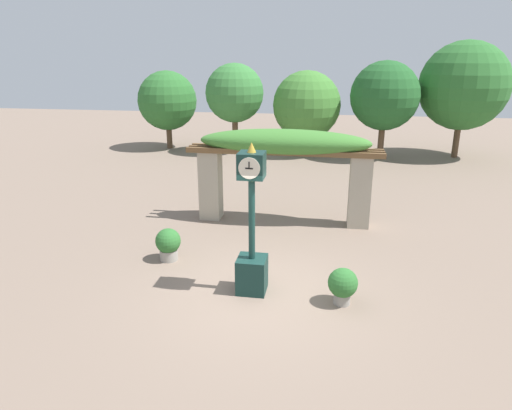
{
  "coord_description": "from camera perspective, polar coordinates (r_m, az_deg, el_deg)",
  "views": [
    {
      "loc": [
        1.28,
        -8.15,
        4.59
      ],
      "look_at": [
        -0.17,
        0.57,
        1.69
      ],
      "focal_mm": 32.0,
      "sensor_mm": 36.0,
      "label": 1
    }
  ],
  "objects": [
    {
      "name": "tree_line",
      "position": [
        22.28,
        10.85,
        13.4
      ],
      "size": [
        17.56,
        4.4,
        5.29
      ],
      "color": "brown",
      "rests_on": "ground"
    },
    {
      "name": "potted_plant_near_left",
      "position": [
        9.03,
        10.79,
        -9.74
      ],
      "size": [
        0.58,
        0.58,
        0.74
      ],
      "color": "gray",
      "rests_on": "ground"
    },
    {
      "name": "pedestal_clock",
      "position": [
        9.02,
        -0.52,
        -4.05
      ],
      "size": [
        0.59,
        0.59,
        3.07
      ],
      "color": "#14332D",
      "rests_on": "ground"
    },
    {
      "name": "pergola",
      "position": [
        12.76,
        3.51,
        6.38
      ],
      "size": [
        5.44,
        1.19,
        2.68
      ],
      "color": "#A89E89",
      "rests_on": "ground"
    },
    {
      "name": "ground_plane",
      "position": [
        9.44,
        0.45,
        -10.93
      ],
      "size": [
        60.0,
        60.0,
        0.0
      ],
      "primitive_type": "plane",
      "color": "#7F6B5B"
    },
    {
      "name": "potted_plant_near_right",
      "position": [
        10.88,
        -10.92,
        -4.73
      ],
      "size": [
        0.59,
        0.59,
        0.78
      ],
      "color": "gray",
      "rests_on": "ground"
    }
  ]
}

